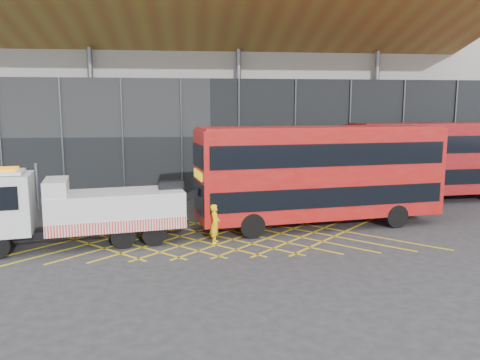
{
  "coord_description": "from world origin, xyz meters",
  "views": [
    {
      "loc": [
        0.46,
        -21.47,
        5.92
      ],
      "look_at": [
        3.0,
        1.5,
        2.4
      ],
      "focal_mm": 35.0,
      "sensor_mm": 36.0,
      "label": 1
    }
  ],
  "objects": [
    {
      "name": "ground_plane",
      "position": [
        0.0,
        0.0,
        0.0
      ],
      "size": [
        120.0,
        120.0,
        0.0
      ],
      "primitive_type": "plane",
      "color": "#2A2B2D"
    },
    {
      "name": "road_markings",
      "position": [
        1.6,
        0.0,
        0.01
      ],
      "size": [
        19.96,
        7.16,
        0.01
      ],
      "color": "yellow",
      "rests_on": "ground_plane"
    },
    {
      "name": "construction_building",
      "position": [
        1.92,
        18.4,
        8.98
      ],
      "size": [
        55.0,
        23.97,
        18.0
      ],
      "color": "#979792",
      "rests_on": "ground_plane"
    },
    {
      "name": "recovery_truck",
      "position": [
        -4.45,
        -1.0,
        1.65
      ],
      "size": [
        10.31,
        4.0,
        3.58
      ],
      "rotation": [
        0.0,
        0.0,
        0.19
      ],
      "color": "black",
      "rests_on": "ground_plane"
    },
    {
      "name": "bus_towed",
      "position": [
        7.03,
        1.2,
        2.81
      ],
      "size": [
        12.71,
        4.68,
        5.06
      ],
      "rotation": [
        0.0,
        0.0,
        0.15
      ],
      "color": "#9E0F0C",
      "rests_on": "ground_plane"
    },
    {
      "name": "bus_second",
      "position": [
        16.72,
        6.98,
        2.8
      ],
      "size": [
        12.59,
        4.03,
        5.04
      ],
      "rotation": [
        0.0,
        0.0,
        0.1
      ],
      "color": "maroon",
      "rests_on": "ground_plane"
    },
    {
      "name": "worker",
      "position": [
        1.58,
        -1.25,
        0.87
      ],
      "size": [
        0.56,
        0.72,
        1.75
      ],
      "primitive_type": "imported",
      "rotation": [
        0.0,
        0.0,
        1.32
      ],
      "color": "yellow",
      "rests_on": "ground_plane"
    }
  ]
}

